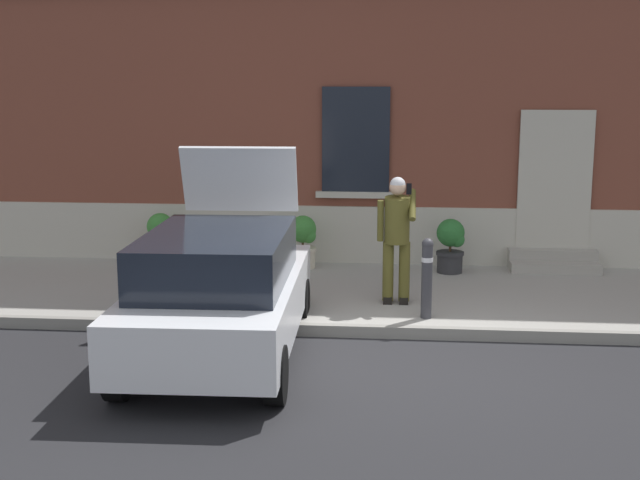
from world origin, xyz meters
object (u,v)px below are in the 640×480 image
at_px(person_on_phone, 397,232).
at_px(planter_charcoal, 451,244).
at_px(planter_cream, 303,240).
at_px(hatchback_car_white, 220,290).
at_px(bollard_near_person, 427,275).
at_px(planter_terracotta, 161,238).

xyz_separation_m(person_on_phone, planter_charcoal, (0.86, 2.00, -0.55)).
bearing_deg(planter_cream, hatchback_car_white, -96.99).
height_order(bollard_near_person, planter_terracotta, bollard_near_person).
distance_m(bollard_near_person, person_on_phone, 0.88).
height_order(bollard_near_person, planter_charcoal, bollard_near_person).
relative_size(hatchback_car_white, planter_cream, 4.77).
height_order(person_on_phone, planter_charcoal, person_on_phone).
bearing_deg(bollard_near_person, planter_cream, 124.44).
relative_size(person_on_phone, planter_terracotta, 2.04).
height_order(planter_terracotta, planter_charcoal, same).
bearing_deg(planter_charcoal, planter_terracotta, 178.18).
relative_size(bollard_near_person, person_on_phone, 0.60).
distance_m(hatchback_car_white, planter_charcoal, 4.90).
bearing_deg(person_on_phone, bollard_near_person, -46.15).
relative_size(hatchback_car_white, planter_charcoal, 4.77).
bearing_deg(planter_charcoal, planter_cream, 177.20).
bearing_deg(person_on_phone, planter_charcoal, 79.51).
xyz_separation_m(person_on_phone, planter_terracotta, (-3.86, 2.14, -0.55)).
bearing_deg(planter_charcoal, hatchback_car_white, -125.70).
xyz_separation_m(planter_terracotta, planter_charcoal, (4.71, -0.15, 0.00)).
relative_size(person_on_phone, planter_cream, 2.04).
bearing_deg(hatchback_car_white, planter_charcoal, 54.30).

